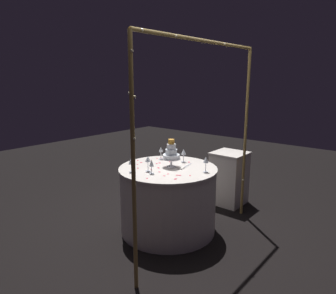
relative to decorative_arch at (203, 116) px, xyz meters
name	(u,v)px	position (x,y,z in m)	size (l,w,h in m)	color
ground_plane	(168,229)	(0.00, -0.48, -1.44)	(12.00, 12.00, 0.00)	black
decorative_arch	(203,116)	(0.00, 0.00, 0.00)	(2.07, 0.05, 2.20)	olive
main_table	(168,199)	(0.00, -0.48, -1.04)	(1.16, 1.16, 0.79)	silver
side_table	(229,178)	(-1.22, -0.33, -1.05)	(0.46, 0.46, 0.78)	silver
tiered_cake	(171,153)	(-0.04, -0.46, -0.48)	(0.22, 0.22, 0.34)	silver
wine_glass_0	(152,164)	(0.30, -0.46, -0.53)	(0.06, 0.06, 0.16)	silver
wine_glass_1	(184,153)	(-0.31, -0.49, -0.52)	(0.06, 0.06, 0.17)	silver
wine_glass_2	(131,161)	(0.40, -0.68, -0.52)	(0.06, 0.06, 0.17)	silver
wine_glass_3	(206,160)	(-0.14, -0.04, -0.51)	(0.06, 0.06, 0.18)	silver
wine_glass_4	(161,150)	(-0.24, -0.80, -0.52)	(0.06, 0.06, 0.16)	silver
wine_glass_5	(148,160)	(0.26, -0.56, -0.51)	(0.06, 0.06, 0.18)	silver
cake_knife	(186,167)	(-0.15, -0.33, -0.64)	(0.29, 0.09, 0.01)	silver
rose_petal_0	(158,168)	(0.09, -0.55, -0.64)	(0.04, 0.03, 0.00)	#E02D47
rose_petal_1	(147,178)	(0.45, -0.38, -0.64)	(0.02, 0.02, 0.00)	#E02D47
rose_petal_2	(189,162)	(-0.35, -0.42, -0.64)	(0.04, 0.03, 0.00)	#E02D47
rose_petal_3	(176,179)	(0.28, -0.14, -0.64)	(0.04, 0.03, 0.00)	#E02D47
rose_petal_4	(157,163)	(-0.04, -0.69, -0.64)	(0.03, 0.02, 0.00)	#E02D47
rose_petal_5	(149,161)	(-0.06, -0.84, -0.64)	(0.03, 0.02, 0.00)	#E02D47
rose_petal_6	(138,164)	(0.14, -0.85, -0.64)	(0.03, 0.02, 0.00)	#E02D47
rose_petal_7	(168,174)	(0.20, -0.31, -0.64)	(0.03, 0.02, 0.00)	#E02D47
rose_petal_8	(152,166)	(0.09, -0.66, -0.64)	(0.04, 0.03, 0.00)	#E02D47
rose_petal_9	(164,176)	(0.27, -0.30, -0.64)	(0.03, 0.02, 0.00)	#E02D47
rose_petal_10	(138,168)	(0.25, -0.73, -0.64)	(0.03, 0.02, 0.00)	#E02D47
rose_petal_11	(170,162)	(-0.22, -0.62, -0.64)	(0.03, 0.02, 0.00)	#E02D47
rose_petal_12	(180,175)	(0.15, -0.19, -0.64)	(0.04, 0.03, 0.00)	#E02D47
rose_petal_13	(160,172)	(0.20, -0.43, -0.64)	(0.03, 0.02, 0.00)	#E02D47
rose_petal_14	(157,158)	(-0.23, -0.86, -0.64)	(0.03, 0.02, 0.00)	#E02D47
rose_petal_15	(151,170)	(0.20, -0.57, -0.64)	(0.03, 0.02, 0.00)	#E02D47
rose_petal_16	(141,162)	(0.05, -0.87, -0.64)	(0.03, 0.02, 0.00)	#E02D47
rose_petal_17	(160,163)	(-0.09, -0.68, -0.64)	(0.04, 0.03, 0.00)	#E02D47
rose_petal_18	(177,175)	(0.16, -0.21, -0.64)	(0.03, 0.02, 0.00)	#E02D47
rose_petal_19	(161,158)	(-0.29, -0.84, -0.64)	(0.03, 0.02, 0.00)	#E02D47
rose_petal_20	(138,160)	(0.00, -0.98, -0.64)	(0.03, 0.02, 0.00)	#E02D47
rose_petal_21	(190,175)	(0.09, -0.09, -0.64)	(0.03, 0.02, 0.00)	#E02D47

